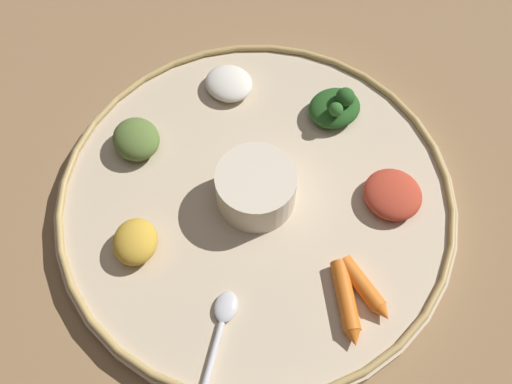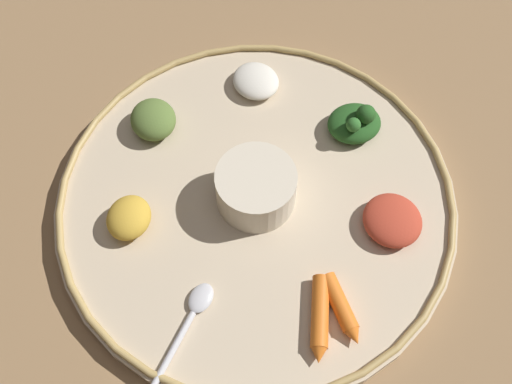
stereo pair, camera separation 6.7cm
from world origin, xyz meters
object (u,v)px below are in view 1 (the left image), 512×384
carrot_outer (365,288)px  carrot_near_spoon (347,302)px  spoon (214,350)px  greens_pile (336,107)px  center_bowl (256,187)px

carrot_outer → carrot_near_spoon: bearing=-71.8°
spoon → greens_pile: 0.32m
greens_pile → carrot_outer: (0.22, -0.05, -0.01)m
carrot_near_spoon → carrot_outer: (-0.01, 0.02, -0.00)m
greens_pile → center_bowl: bearing=-57.4°
center_bowl → carrot_near_spoon: (0.15, 0.05, -0.02)m
carrot_outer → center_bowl: bearing=-151.9°
center_bowl → spoon: (0.15, -0.09, -0.02)m
carrot_outer → greens_pile: bearing=166.6°
carrot_near_spoon → carrot_outer: size_ratio=1.17×
carrot_near_spoon → carrot_outer: 0.02m
center_bowl → carrot_near_spoon: bearing=19.0°
center_bowl → carrot_outer: center_bowl is taller
carrot_near_spoon → carrot_outer: same height
spoon → carrot_outer: bearing=94.5°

